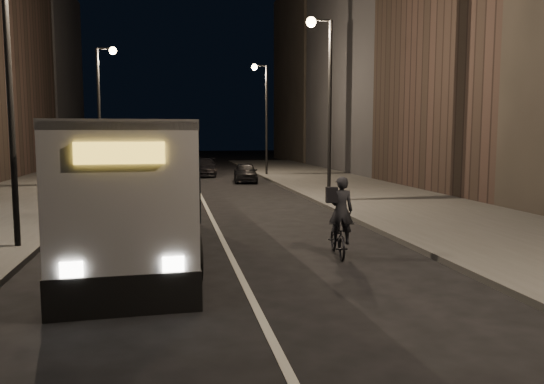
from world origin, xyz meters
name	(u,v)px	position (x,y,z in m)	size (l,w,h in m)	color
ground	(243,280)	(0.00, 0.00, 0.00)	(180.00, 180.00, 0.00)	black
sidewalk_right	(372,195)	(8.50, 14.00, 0.08)	(7.00, 70.00, 0.16)	#363634
sidewalk_left	(11,204)	(-8.50, 14.00, 0.08)	(7.00, 70.00, 0.16)	#363634
building_row_right	(402,37)	(16.00, 27.50, 10.50)	(8.00, 61.00, 21.00)	black
streetlight_right_mid	(324,85)	(5.33, 12.00, 5.36)	(1.20, 0.44, 8.12)	black
streetlight_right_far	(263,104)	(5.33, 28.00, 5.36)	(1.20, 0.44, 8.12)	black
streetlight_left_near	(18,50)	(-5.33, 4.00, 5.36)	(1.20, 0.44, 8.12)	black
streetlight_left_far	(103,97)	(-5.33, 22.00, 5.36)	(1.20, 0.44, 8.12)	black
city_bus	(133,180)	(-2.56, 4.42, 1.86)	(3.38, 12.81, 3.42)	silver
cyclist_on_bicycle	(339,230)	(2.77, 1.81, 0.70)	(0.86, 1.89, 2.10)	black
car_near	(245,172)	(3.36, 23.51, 0.64)	(1.51, 3.76, 1.28)	black
car_mid	(156,166)	(-2.63, 30.29, 0.75)	(1.59, 4.55, 1.50)	#38393B
car_far	(205,167)	(1.03, 29.02, 0.66)	(1.84, 4.53, 1.32)	black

